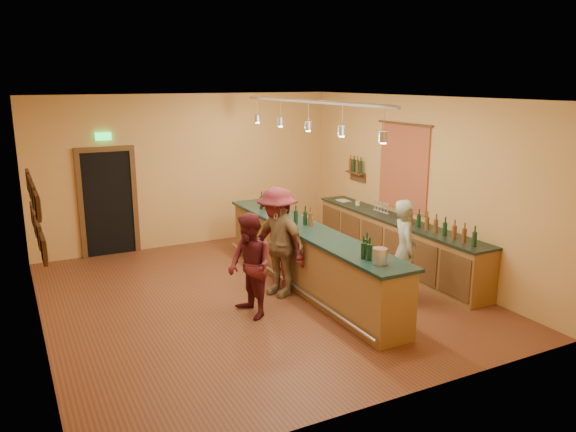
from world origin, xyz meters
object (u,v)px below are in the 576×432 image
customer_a (250,266)px  bar_stool (303,224)px  bartender (404,251)px  back_counter (396,242)px  tasting_bar (307,253)px  customer_b (280,245)px  customer_c (278,241)px

customer_a → bar_stool: bearing=131.4°
bartender → bar_stool: size_ratio=2.09×
back_counter → tasting_bar: size_ratio=0.89×
customer_a → customer_b: size_ratio=0.93×
customer_a → customer_b: customer_b is taller
customer_a → customer_b: (0.80, 0.62, 0.06)m
bartender → customer_a: bartender is taller
bartender → customer_a: bearing=100.2°
back_counter → customer_b: bearing=-174.8°
customer_a → customer_b: bearing=122.5°
bartender → customer_b: customer_b is taller
bar_stool → back_counter: bearing=-49.7°
customer_c → back_counter: bearing=70.9°
customer_a → bar_stool: size_ratio=1.98×
tasting_bar → bartender: bartender is taller
bartender → customer_b: size_ratio=0.98×
bartender → customer_b: bearing=77.1°
customer_b → back_counter: bearing=73.4°
back_counter → customer_c: bearing=-176.5°
back_counter → customer_c: customer_c is taller
back_counter → bartender: (-0.95, -1.41, 0.35)m
back_counter → customer_a: customer_a is taller
customer_c → bar_stool: size_ratio=2.24×
customer_b → bartender: bearing=32.2°
back_counter → customer_a: bearing=-165.7°
bar_stool → customer_b: bearing=-129.1°
bar_stool → customer_a: bearing=-133.2°
bar_stool → bartender: bearing=-84.7°
back_counter → bartender: 1.74m
tasting_bar → customer_a: (-1.35, -0.68, 0.18)m
customer_a → bar_stool: 3.15m
customer_b → customer_c: (0.00, 0.08, 0.04)m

